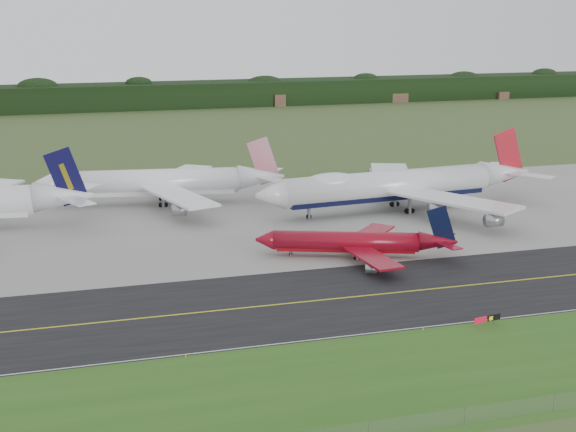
# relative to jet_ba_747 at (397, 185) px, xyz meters

# --- Properties ---
(ground) EXTENTS (600.00, 600.00, 0.00)m
(ground) POSITION_rel_jet_ba_747_xyz_m (-27.33, -49.78, -6.34)
(ground) COLOR #405226
(ground) RESTS_ON ground
(grass_verge) EXTENTS (400.00, 30.00, 0.01)m
(grass_verge) POSITION_rel_jet_ba_747_xyz_m (-27.33, -84.78, -6.34)
(grass_verge) COLOR #2A5D1B
(grass_verge) RESTS_ON ground
(taxiway) EXTENTS (400.00, 32.00, 0.02)m
(taxiway) POSITION_rel_jet_ba_747_xyz_m (-27.33, -53.78, -6.33)
(taxiway) COLOR black
(taxiway) RESTS_ON ground
(apron) EXTENTS (400.00, 78.00, 0.01)m
(apron) POSITION_rel_jet_ba_747_xyz_m (-27.33, 1.22, -6.34)
(apron) COLOR gray
(apron) RESTS_ON ground
(taxiway_centreline) EXTENTS (400.00, 0.40, 0.00)m
(taxiway_centreline) POSITION_rel_jet_ba_747_xyz_m (-27.33, -53.78, -6.31)
(taxiway_centreline) COLOR #CFC813
(taxiway_centreline) RESTS_ON taxiway
(taxiway_edge_line) EXTENTS (400.00, 0.25, 0.00)m
(taxiway_edge_line) POSITION_rel_jet_ba_747_xyz_m (-27.33, -69.28, -6.31)
(taxiway_edge_line) COLOR silver
(taxiway_edge_line) RESTS_ON taxiway
(perimeter_fence) EXTENTS (320.00, 0.10, 320.00)m
(perimeter_fence) POSITION_rel_jet_ba_747_xyz_m (-27.33, -97.78, -5.24)
(perimeter_fence) COLOR slate
(perimeter_fence) RESTS_ON ground
(horizon_treeline) EXTENTS (700.00, 25.00, 12.00)m
(horizon_treeline) POSITION_rel_jet_ba_747_xyz_m (-27.33, 223.99, -0.87)
(horizon_treeline) COLOR black
(horizon_treeline) RESTS_ON ground
(jet_ba_747) EXTENTS (74.18, 61.17, 18.64)m
(jet_ba_747) POSITION_rel_jet_ba_747_xyz_m (0.00, 0.00, 0.00)
(jet_ba_747) COLOR white
(jet_ba_747) RESTS_ON ground
(jet_red_737) EXTENTS (38.50, 30.49, 10.70)m
(jet_red_737) POSITION_rel_jet_ba_747_xyz_m (-22.37, -32.53, -3.38)
(jet_red_737) COLOR maroon
(jet_red_737) RESTS_ON ground
(jet_star_tail) EXTENTS (62.27, 51.65, 16.43)m
(jet_star_tail) POSITION_rel_jet_ba_747_xyz_m (-53.65, 22.14, -0.87)
(jet_star_tail) COLOR white
(jet_star_tail) RESTS_ON ground
(taxiway_sign) EXTENTS (4.89, 1.09, 1.65)m
(taxiway_sign) POSITION_rel_jet_ba_747_xyz_m (-15.57, -71.44, -5.18)
(taxiway_sign) COLOR slate
(taxiway_sign) RESTS_ON ground
(edge_marker_left) EXTENTS (0.16, 0.16, 0.50)m
(edge_marker_left) POSITION_rel_jet_ba_747_xyz_m (-62.01, -70.28, -6.09)
(edge_marker_left) COLOR yellow
(edge_marker_left) RESTS_ON ground
(edge_marker_center) EXTENTS (0.16, 0.16, 0.50)m
(edge_marker_center) POSITION_rel_jet_ba_747_xyz_m (-25.72, -70.28, -6.09)
(edge_marker_center) COLOR yellow
(edge_marker_center) RESTS_ON ground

